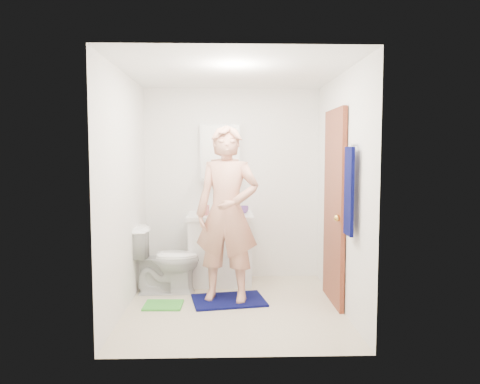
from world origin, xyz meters
name	(u,v)px	position (x,y,z in m)	size (l,w,h in m)	color
floor	(234,308)	(0.00, 0.00, -0.01)	(2.20, 2.40, 0.02)	beige
ceiling	(234,71)	(0.00, 0.00, 2.41)	(2.20, 2.40, 0.02)	white
wall_back	(232,184)	(0.00, 1.21, 1.20)	(2.20, 0.02, 2.40)	white
wall_front	(236,205)	(0.00, -1.21, 1.20)	(2.20, 0.02, 2.40)	white
wall_left	(124,192)	(-1.11, 0.00, 1.20)	(0.02, 2.40, 2.40)	white
wall_right	(342,192)	(1.11, 0.00, 1.20)	(0.02, 2.40, 2.40)	white
vanity_cabinet	(220,251)	(-0.15, 0.91, 0.40)	(0.75, 0.55, 0.80)	white
countertop	(220,216)	(-0.15, 0.91, 0.83)	(0.79, 0.59, 0.05)	white
sink_basin	(220,215)	(-0.15, 0.91, 0.84)	(0.40, 0.40, 0.03)	white
faucet	(220,208)	(-0.15, 1.09, 0.91)	(0.03, 0.03, 0.12)	silver
medicine_cabinet	(220,152)	(-0.15, 1.14, 1.60)	(0.50, 0.12, 0.70)	white
mirror_panel	(220,152)	(-0.15, 1.08, 1.60)	(0.46, 0.01, 0.66)	white
door	(334,207)	(1.07, 0.15, 1.02)	(0.05, 0.80, 2.05)	brown
door_knob	(337,218)	(1.03, -0.17, 0.95)	(0.07, 0.07, 0.07)	gold
towel	(349,191)	(1.03, -0.57, 1.25)	(0.03, 0.24, 0.80)	#070942
towel_hook	(354,144)	(1.07, -0.57, 1.67)	(0.02, 0.02, 0.06)	silver
toilet	(166,260)	(-0.76, 0.54, 0.38)	(0.43, 0.75, 0.76)	white
bath_mat	(229,300)	(-0.05, 0.18, 0.01)	(0.76, 0.54, 0.02)	#070942
green_rug	(163,305)	(-0.74, 0.05, 0.01)	(0.39, 0.33, 0.02)	green
soap_dispenser	(205,208)	(-0.33, 0.83, 0.94)	(0.08, 0.08, 0.18)	#C25F5A
toothbrush_cup	(244,209)	(0.15, 1.03, 0.89)	(0.11, 0.11, 0.09)	#643D87
man	(227,214)	(-0.07, 0.19, 0.95)	(0.68, 0.45, 1.86)	tan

